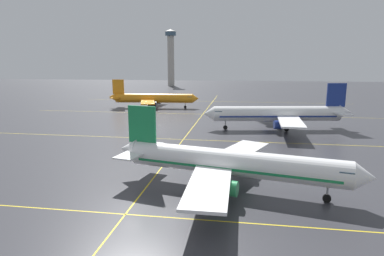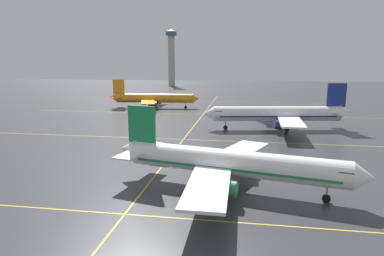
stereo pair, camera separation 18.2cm
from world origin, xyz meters
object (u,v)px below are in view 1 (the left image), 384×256
airliner_front_gate (230,163)px  airliner_second_row (278,114)px  control_tower (171,54)px  airliner_third_row (153,98)px

airliner_front_gate → airliner_second_row: bearing=75.7°
airliner_front_gate → control_tower: (-54.19, 209.56, 20.99)m
airliner_second_row → control_tower: size_ratio=0.93×
airliner_front_gate → airliner_second_row: airliner_second_row is taller
airliner_front_gate → airliner_third_row: size_ratio=1.00×
airliner_front_gate → control_tower: 217.47m
airliner_second_row → airliner_third_row: 58.03m
airliner_third_row → control_tower: size_ratio=0.84×
control_tower → airliner_third_row: bearing=-80.9°
airliner_third_row → airliner_front_gate: bearing=-67.5°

